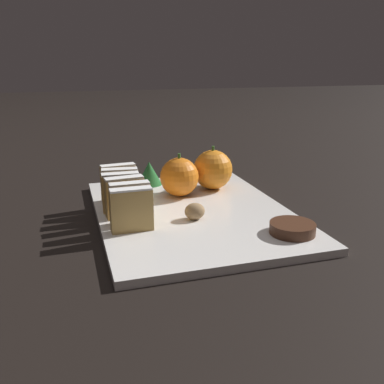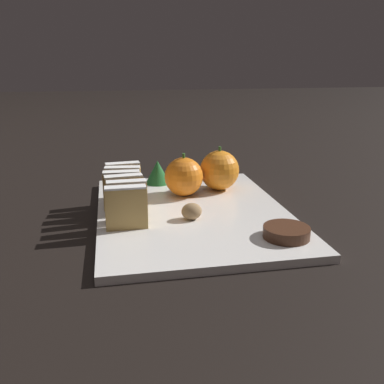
% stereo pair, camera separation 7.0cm
% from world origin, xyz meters
% --- Properties ---
extents(ground_plane, '(6.00, 6.00, 0.00)m').
position_xyz_m(ground_plane, '(0.00, 0.00, 0.00)').
color(ground_plane, black).
extents(serving_platter, '(0.31, 0.41, 0.01)m').
position_xyz_m(serving_platter, '(0.00, 0.00, 0.01)').
color(serving_platter, white).
rests_on(serving_platter, ground_plane).
extents(stollen_slice_front, '(0.06, 0.02, 0.06)m').
position_xyz_m(stollen_slice_front, '(-0.11, -0.06, 0.04)').
color(stollen_slice_front, tan).
rests_on(stollen_slice_front, serving_platter).
extents(stollen_slice_second, '(0.06, 0.02, 0.06)m').
position_xyz_m(stollen_slice_second, '(-0.11, -0.03, 0.04)').
color(stollen_slice_second, tan).
rests_on(stollen_slice_second, serving_platter).
extents(stollen_slice_third, '(0.06, 0.02, 0.06)m').
position_xyz_m(stollen_slice_third, '(-0.11, -0.00, 0.04)').
color(stollen_slice_third, tan).
rests_on(stollen_slice_third, serving_platter).
extents(stollen_slice_fourth, '(0.06, 0.02, 0.06)m').
position_xyz_m(stollen_slice_fourth, '(-0.11, 0.03, 0.04)').
color(stollen_slice_fourth, tan).
rests_on(stollen_slice_fourth, serving_platter).
extents(stollen_slice_fifth, '(0.06, 0.02, 0.06)m').
position_xyz_m(stollen_slice_fifth, '(-0.11, 0.06, 0.04)').
color(stollen_slice_fifth, tan).
rests_on(stollen_slice_fifth, serving_platter).
extents(stollen_slice_sixth, '(0.06, 0.02, 0.06)m').
position_xyz_m(stollen_slice_sixth, '(-0.11, 0.08, 0.04)').
color(stollen_slice_sixth, tan).
rests_on(stollen_slice_sixth, serving_platter).
extents(orange_near, '(0.07, 0.07, 0.08)m').
position_xyz_m(orange_near, '(0.07, 0.10, 0.05)').
color(orange_near, orange).
rests_on(orange_near, serving_platter).
extents(orange_far, '(0.07, 0.07, 0.08)m').
position_xyz_m(orange_far, '(-0.00, 0.08, 0.05)').
color(orange_far, orange).
rests_on(orange_far, serving_platter).
extents(walnut, '(0.03, 0.03, 0.03)m').
position_xyz_m(walnut, '(-0.01, -0.04, 0.03)').
color(walnut, '#9E7A51').
rests_on(walnut, serving_platter).
extents(chocolate_cookie, '(0.06, 0.06, 0.02)m').
position_xyz_m(chocolate_cookie, '(0.11, -0.14, 0.02)').
color(chocolate_cookie, '#472819').
rests_on(chocolate_cookie, serving_platter).
extents(evergreen_sprig, '(0.05, 0.05, 0.05)m').
position_xyz_m(evergreen_sprig, '(-0.04, 0.16, 0.03)').
color(evergreen_sprig, '#23662D').
rests_on(evergreen_sprig, serving_platter).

